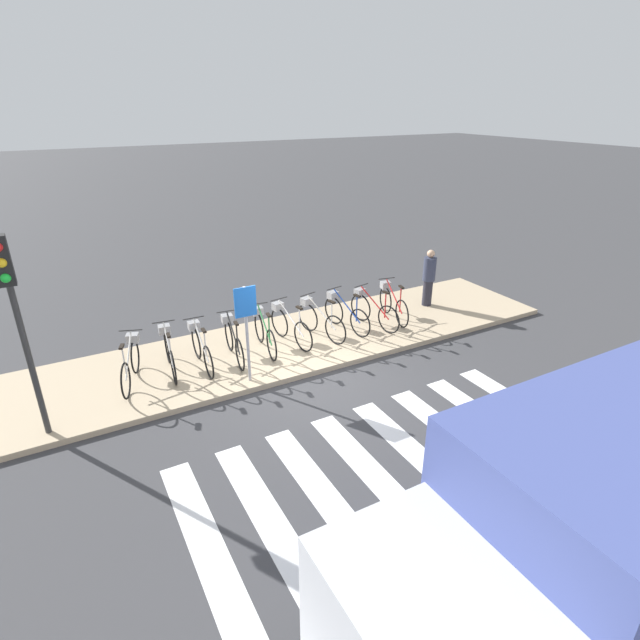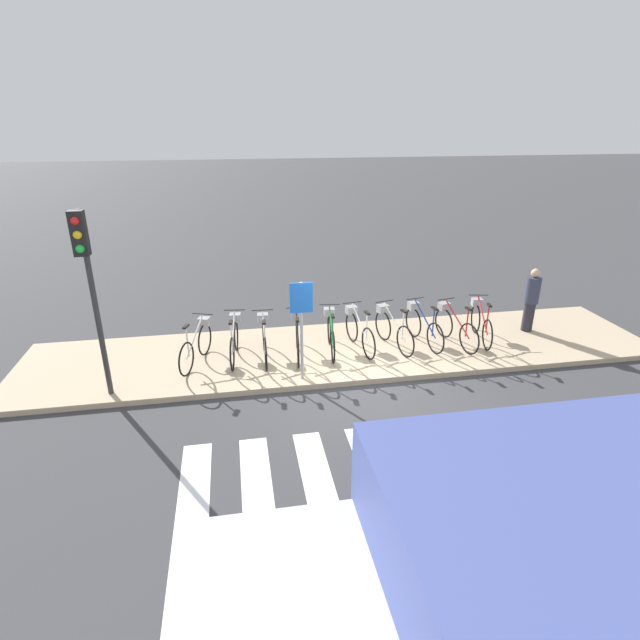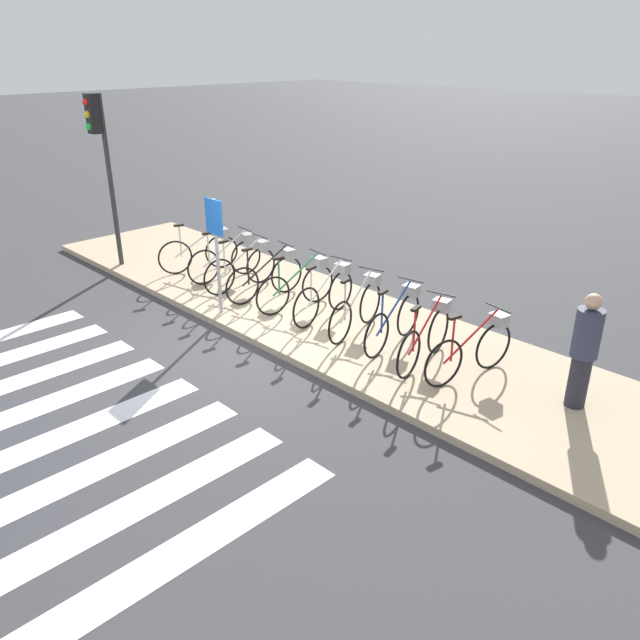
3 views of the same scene
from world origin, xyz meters
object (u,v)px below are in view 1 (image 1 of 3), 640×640
Objects in this scene: parked_bicycle_1 at (169,351)px; parked_bicycle_5 at (289,324)px; parked_bicycle_0 at (131,362)px; parked_bicycle_9 at (392,302)px; sign_post at (246,318)px; pedestrian at (429,277)px; parked_bicycle_6 at (319,319)px; parked_bicycle_7 at (344,312)px; traffic_light at (12,298)px; parked_bicycle_3 at (233,339)px; parked_bicycle_8 at (372,309)px; parked_bicycle_2 at (201,347)px; parked_bicycle_4 at (264,331)px; truck at (586,543)px.

parked_bicycle_1 is 2.77m from parked_bicycle_5.
parked_bicycle_0 and parked_bicycle_9 have the same top height.
sign_post is at bearing -27.79° from parked_bicycle_0.
parked_bicycle_5 is 1.07× the size of pedestrian.
parked_bicycle_6 is 0.75m from parked_bicycle_7.
traffic_light is at bearing -169.23° from parked_bicycle_7.
parked_bicycle_6 is at bearing -179.31° from parked_bicycle_9.
parked_bicycle_0 is 0.95× the size of parked_bicycle_3.
parked_bicycle_7 is (4.29, 0.02, 0.00)m from parked_bicycle_1.
parked_bicycle_6 is at bearing 27.52° from sign_post.
parked_bicycle_3 is 1.07× the size of pedestrian.
pedestrian is at bearing 2.16° from parked_bicycle_1.
sign_post is at bearing -163.95° from parked_bicycle_8.
parked_bicycle_5 is (1.41, 0.12, 0.00)m from parked_bicycle_3.
parked_bicycle_2 is 1.00× the size of parked_bicycle_3.
parked_bicycle_1 is 1.00× the size of parked_bicycle_5.
pedestrian is (4.36, 0.25, 0.37)m from parked_bicycle_5.
parked_bicycle_8 is 1.06× the size of pedestrian.
pedestrian is 6.03m from sign_post.
parked_bicycle_4 is 5.11m from traffic_light.
parked_bicycle_4 is 1.07× the size of pedestrian.
traffic_light is at bearing -171.29° from parked_bicycle_9.
parked_bicycle_8 is 0.73m from parked_bicycle_9.
parked_bicycle_7 is at bearing 74.70° from truck.
parked_bicycle_7 is 0.73m from parked_bicycle_8.
parked_bicycle_4 is 0.65m from parked_bicycle_5.
traffic_light is (-4.53, 6.57, 1.05)m from truck.
truck reaches higher than parked_bicycle_3.
truck reaches higher than parked_bicycle_8.
parked_bicycle_5 and parked_bicycle_9 have the same top height.
parked_bicycle_2 and parked_bicycle_4 have the same top height.
sign_post is at bearing -140.35° from parked_bicycle_5.
pedestrian reaches higher than parked_bicycle_6.
parked_bicycle_3 and parked_bicycle_4 have the same top height.
parked_bicycle_3 is at bearing -0.18° from parked_bicycle_0.
parked_bicycle_7 is at bearing 1.29° from parked_bicycle_4.
parked_bicycle_1 is at bearing -179.68° from parked_bicycle_7.
truck is 8.05m from traffic_light.
parked_bicycle_3 is at bearing 87.29° from sign_post.
pedestrian is (4.98, 8.08, -0.65)m from truck.
parked_bicycle_7 is at bearing 2.16° from parked_bicycle_2.
parked_bicycle_2 is 0.36× the size of truck.
parked_bicycle_0 and parked_bicycle_4 have the same top height.
parked_bicycle_7 is at bearing 167.62° from parked_bicycle_8.
parked_bicycle_7 is 7.10m from traffic_light.
parked_bicycle_5 is at bearing 0.35° from parked_bicycle_1.
parked_bicycle_0 is 0.96× the size of parked_bicycle_9.
parked_bicycle_6 is (4.33, 0.06, 0.00)m from parked_bicycle_0.
parked_bicycle_1 is 7.15m from pedestrian.
parked_bicycle_8 is at bearing -12.38° from parked_bicycle_7.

